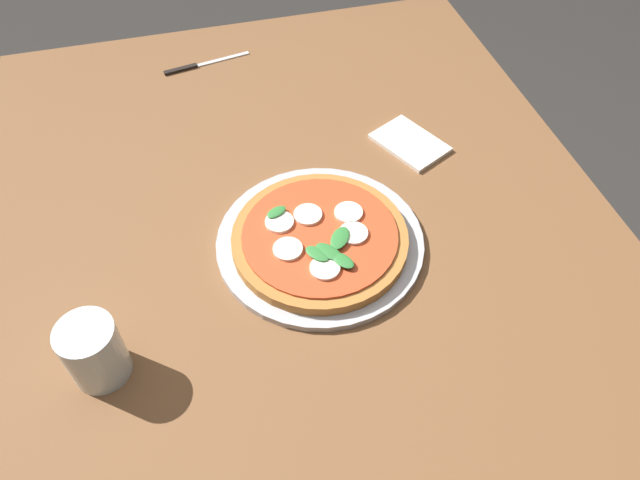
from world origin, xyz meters
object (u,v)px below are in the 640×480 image
Objects in this scene: pizza at (320,238)px; glass_cup at (94,352)px; dining_table at (317,301)px; serving_tray at (320,242)px; napkin at (410,143)px; knife at (196,66)px.

glass_cup reaches higher than pizza.
serving_tray is at bearing -19.62° from dining_table.
serving_tray is at bearing -67.72° from glass_cup.
serving_tray reaches higher than napkin.
napkin is (0.20, -0.22, -0.02)m from pizza.
pizza is at bearing 131.17° from napkin.
pizza is at bearing -68.61° from glass_cup.
napkin is at bearing -45.11° from dining_table.
glass_cup is (-0.09, 0.32, 0.13)m from dining_table.
pizza reaches higher than napkin.
knife is at bearing -17.39° from glass_cup.
dining_table is at bearing 160.04° from pizza.
pizza is 2.82× the size of glass_cup.
dining_table is 0.10m from serving_tray.
dining_table is 5.37× the size of pizza.
pizza reaches higher than serving_tray.
knife is at bearing 12.81° from pizza.
knife reaches higher than dining_table.
pizza is 0.56m from knife.
dining_table is 0.36m from glass_cup.
napkin is at bearing -49.58° from serving_tray.
serving_tray is 1.19× the size of pizza.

